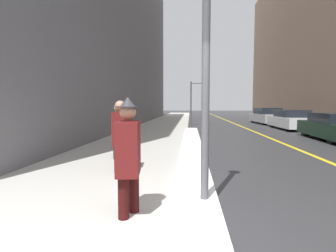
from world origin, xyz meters
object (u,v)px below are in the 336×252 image
object	(u,v)px
traffic_light_near	(200,94)
parked_car_white	(291,120)
pedestrian_trailing	(118,129)
parked_car_dark_green	(335,127)
parked_car_silver	(267,116)
pedestrian_in_fedora	(128,152)
lamp_post	(206,20)
pedestrian_nearside	(127,125)
pedestrian_with_shoulder_bag	(121,133)

from	to	relation	value
traffic_light_near	parked_car_white	size ratio (longest dim) A/B	0.79
pedestrian_trailing	parked_car_dark_green	world-z (taller)	pedestrian_trailing
parked_car_white	parked_car_silver	world-z (taller)	parked_car_silver
parked_car_dark_green	parked_car_silver	xyz separation A→B (m)	(0.07, 10.91, 0.06)
traffic_light_near	parked_car_dark_green	size ratio (longest dim) A/B	0.75
traffic_light_near	parked_car_white	xyz separation A→B (m)	(5.87, -2.75, -1.87)
pedestrian_in_fedora	parked_car_silver	xyz separation A→B (m)	(7.47, 19.73, -0.27)
parked_car_white	parked_car_dark_green	bearing A→B (deg)	179.00
traffic_light_near	lamp_post	bearing A→B (deg)	-85.09
pedestrian_nearside	pedestrian_in_fedora	bearing A→B (deg)	7.31
pedestrian_nearside	parked_car_dark_green	distance (m)	9.30
pedestrian_in_fedora	parked_car_white	world-z (taller)	pedestrian_in_fedora
pedestrian_trailing	parked_car_white	xyz separation A→B (m)	(8.72, 10.43, -0.28)
lamp_post	pedestrian_with_shoulder_bag	distance (m)	3.35
parked_car_dark_green	parked_car_white	size ratio (longest dim) A/B	1.04
pedestrian_nearside	parked_car_white	xyz separation A→B (m)	(9.00, 8.15, -0.20)
pedestrian_trailing	pedestrian_nearside	xyz separation A→B (m)	(-0.28, 2.29, -0.08)
pedestrian_with_shoulder_bag	parked_car_white	size ratio (longest dim) A/B	0.38
traffic_light_near	pedestrian_with_shoulder_bag	world-z (taller)	traffic_light_near
pedestrian_in_fedora	pedestrian_with_shoulder_bag	size ratio (longest dim) A/B	1.00
pedestrian_in_fedora	pedestrian_nearside	distance (m)	6.39
traffic_light_near	parked_car_dark_green	xyz separation A→B (m)	(5.79, -8.29, -1.89)
pedestrian_trailing	parked_car_silver	xyz separation A→B (m)	(8.71, 15.81, -0.24)
lamp_post	pedestrian_in_fedora	xyz separation A→B (m)	(-1.08, -0.39, -1.88)
lamp_post	pedestrian_in_fedora	distance (m)	2.21
pedestrian_trailing	parked_car_silver	distance (m)	18.05
lamp_post	pedestrian_trailing	size ratio (longest dim) A/B	2.89
lamp_post	traffic_light_near	size ratio (longest dim) A/B	1.35
parked_car_dark_green	pedestrian_with_shoulder_bag	bearing A→B (deg)	130.72
lamp_post	traffic_light_near	world-z (taller)	lamp_post
pedestrian_in_fedora	parked_car_dark_green	bearing A→B (deg)	133.54
lamp_post	pedestrian_in_fedora	bearing A→B (deg)	-160.35
parked_car_dark_green	pedestrian_nearside	bearing A→B (deg)	109.19
traffic_light_near	pedestrian_nearside	bearing A→B (deg)	-99.29
lamp_post	parked_car_silver	xyz separation A→B (m)	(6.39, 19.34, -2.16)
pedestrian_nearside	parked_car_silver	bearing A→B (deg)	139.96
lamp_post	pedestrian_trailing	bearing A→B (deg)	123.29
pedestrian_in_fedora	traffic_light_near	bearing A→B (deg)	168.18
lamp_post	parked_car_white	xyz separation A→B (m)	(6.40, 13.96, -2.19)
pedestrian_in_fedora	parked_car_silver	world-z (taller)	pedestrian_in_fedora
pedestrian_nearside	parked_car_dark_green	size ratio (longest dim) A/B	0.32
pedestrian_in_fedora	pedestrian_with_shoulder_bag	world-z (taller)	pedestrian_in_fedora
pedestrian_in_fedora	pedestrian_with_shoulder_bag	bearing A→B (deg)	-168.98
pedestrian_with_shoulder_bag	pedestrian_trailing	xyz separation A→B (m)	(-0.46, 1.46, -0.04)
parked_car_white	pedestrian_in_fedora	bearing A→B (deg)	152.29
pedestrian_in_fedora	pedestrian_trailing	world-z (taller)	pedestrian_in_fedora
traffic_light_near	parked_car_dark_green	world-z (taller)	traffic_light_near
parked_car_dark_green	traffic_light_near	bearing A→B (deg)	37.81
pedestrian_trailing	parked_car_white	bearing A→B (deg)	133.67
parked_car_white	pedestrian_trailing	bearing A→B (deg)	139.94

